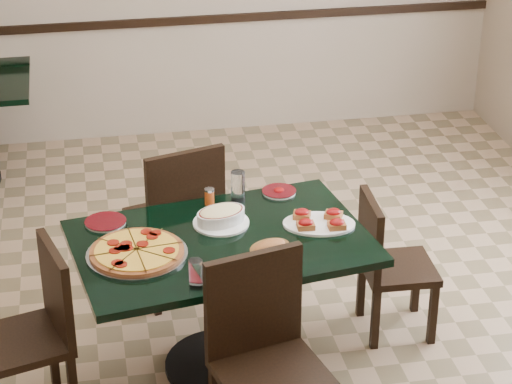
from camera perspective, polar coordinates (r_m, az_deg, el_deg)
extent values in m
plane|color=#907253|center=(5.46, -1.70, -7.91)|extent=(5.50, 5.50, 0.00)
cube|color=black|center=(7.53, -5.09, 9.67)|extent=(5.00, 0.03, 0.06)
cube|color=black|center=(4.80, -2.00, -2.93)|extent=(1.52, 1.11, 0.04)
cylinder|color=black|center=(5.00, -1.93, -6.67)|extent=(0.12, 0.12, 0.71)
cylinder|color=black|center=(5.19, -1.87, -9.80)|extent=(0.60, 0.60, 0.03)
cube|color=black|center=(5.60, -4.75, -1.57)|extent=(0.55, 0.55, 0.04)
cube|color=black|center=(5.31, -4.03, -0.05)|extent=(0.44, 0.16, 0.48)
cube|color=black|center=(5.93, -3.65, -2.41)|extent=(0.05, 0.05, 0.44)
cube|color=black|center=(5.63, -2.10, -4.13)|extent=(0.05, 0.05, 0.44)
cube|color=black|center=(5.82, -7.14, -3.22)|extent=(0.05, 0.05, 0.44)
cube|color=black|center=(5.50, -5.75, -5.03)|extent=(0.05, 0.05, 0.44)
cube|color=black|center=(4.36, 1.01, -10.52)|extent=(0.55, 0.55, 0.04)
cube|color=black|center=(4.36, -0.14, -6.28)|extent=(0.45, 0.15, 0.49)
cube|color=black|center=(5.33, 8.15, -4.36)|extent=(0.38, 0.38, 0.04)
cube|color=black|center=(5.17, 6.54, -2.44)|extent=(0.05, 0.37, 0.40)
cube|color=black|center=(5.35, 10.07, -6.88)|extent=(0.04, 0.04, 0.36)
cube|color=black|center=(5.27, 6.83, -7.21)|extent=(0.04, 0.04, 0.36)
cube|color=black|center=(5.60, 9.13, -5.15)|extent=(0.04, 0.04, 0.36)
cube|color=black|center=(5.52, 6.03, -5.43)|extent=(0.04, 0.04, 0.36)
cube|color=black|center=(4.78, -13.22, -8.35)|extent=(0.50, 0.50, 0.04)
cube|color=black|center=(4.68, -11.35, -5.46)|extent=(0.15, 0.40, 0.44)
cube|color=black|center=(5.07, -11.54, -8.89)|extent=(0.05, 0.05, 0.40)
cylinder|color=#A8A8AF|center=(4.69, -6.82, -3.54)|extent=(0.48, 0.48, 0.01)
cylinder|color=brown|center=(4.68, -6.82, -3.41)|extent=(0.44, 0.44, 0.02)
cylinder|color=yellow|center=(4.68, -6.83, -3.29)|extent=(0.39, 0.39, 0.01)
cylinder|color=white|center=(4.92, -2.01, -1.77)|extent=(0.28, 0.28, 0.01)
ellipsoid|color=#FEEDAF|center=(4.89, -2.02, -1.11)|extent=(0.26, 0.21, 0.04)
ellipsoid|color=#A45D2D|center=(4.61, 0.78, -3.19)|extent=(0.19, 0.15, 0.07)
cylinder|color=white|center=(4.50, -2.53, -4.79)|extent=(0.17, 0.17, 0.01)
cylinder|color=#3B0408|center=(4.49, -2.53, -4.71)|extent=(0.18, 0.18, 0.00)
cylinder|color=white|center=(5.22, 1.33, 0.01)|extent=(0.18, 0.18, 0.01)
cylinder|color=#3B0408|center=(5.22, 1.33, 0.08)|extent=(0.18, 0.18, 0.00)
ellipsoid|color=#8B0606|center=(5.22, 1.33, 0.11)|extent=(0.05, 0.05, 0.03)
cylinder|color=white|center=(4.98, -8.60, -1.72)|extent=(0.20, 0.20, 0.01)
cylinder|color=#3B0408|center=(4.98, -8.60, -1.65)|extent=(0.21, 0.21, 0.00)
cube|color=silver|center=(4.46, -1.59, -5.09)|extent=(0.14, 0.14, 0.00)
cube|color=#A8A8AF|center=(4.46, -1.33, -5.02)|extent=(0.02, 0.12, 0.00)
cylinder|color=white|center=(5.12, -1.04, 0.35)|extent=(0.07, 0.07, 0.16)
cylinder|color=white|center=(4.39, -3.46, -4.69)|extent=(0.06, 0.06, 0.14)
cylinder|color=#CC5215|center=(5.10, -2.68, -0.30)|extent=(0.05, 0.05, 0.08)
cylinder|color=#A8A8AF|center=(5.08, -2.69, 0.12)|extent=(0.05, 0.05, 0.01)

